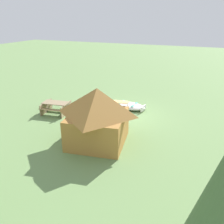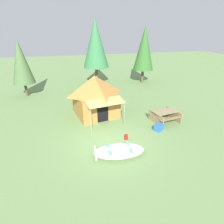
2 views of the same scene
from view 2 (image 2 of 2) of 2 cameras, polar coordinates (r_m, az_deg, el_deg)
ground_plane at (r=10.21m, az=-1.01°, el=-8.95°), size 80.00×80.00×0.00m
beached_rowboat at (r=9.09m, az=2.14°, el=-11.98°), size 2.60×1.49×0.41m
canvas_cabin_tent at (r=12.81m, az=-5.26°, el=5.25°), size 3.27×4.10×2.83m
picnic_table at (r=12.59m, az=16.17°, el=-0.86°), size 1.84×1.73×0.74m
cooler_box at (r=11.46m, az=14.29°, el=-4.72°), size 0.64×0.58×0.38m
fuel_can at (r=10.28m, az=4.45°, el=-7.75°), size 0.26×0.26×0.31m
pine_tree_back_left at (r=18.22m, az=-26.51°, el=13.83°), size 1.90×1.90×5.03m
pine_tree_back_right at (r=20.44m, az=-5.15°, el=20.40°), size 2.73×2.73×6.79m
pine_tree_far_center at (r=21.65m, az=9.99°, el=18.91°), size 2.27×2.27×6.16m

